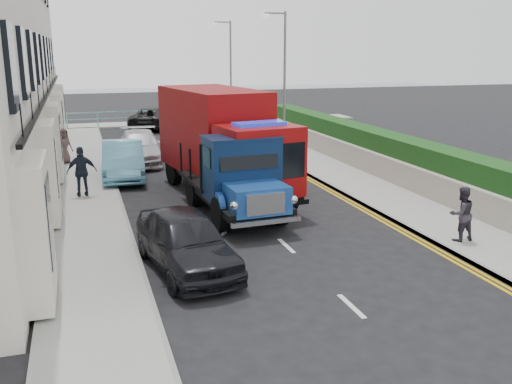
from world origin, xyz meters
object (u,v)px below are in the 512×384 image
object	(u,v)px
lamp_mid	(282,77)
parked_car_front	(186,241)
lamp_far	(229,69)
bedford_lorry	(240,182)
red_lorry	(222,140)

from	to	relation	value
lamp_mid	parked_car_front	size ratio (longest dim) A/B	1.60
lamp_far	bedford_lorry	size ratio (longest dim) A/B	1.21
lamp_far	red_lorry	distance (m)	16.71
bedford_lorry	parked_car_front	distance (m)	4.40
lamp_mid	parked_car_front	xyz separation A→B (m)	(-7.14, -12.85, -3.25)
lamp_far	bedford_lorry	world-z (taller)	lamp_far
lamp_far	parked_car_front	bearing A→B (deg)	-107.35
lamp_mid	parked_car_front	world-z (taller)	lamp_mid
lamp_far	parked_car_front	xyz separation A→B (m)	(-7.14, -22.85, -3.25)
parked_car_front	red_lorry	bearing A→B (deg)	61.00
lamp_far	parked_car_front	world-z (taller)	lamp_far
lamp_far	lamp_mid	bearing A→B (deg)	-90.00
bedford_lorry	red_lorry	world-z (taller)	red_lorry
bedford_lorry	parked_car_front	xyz separation A→B (m)	(-2.42, -3.64, -0.49)
parked_car_front	bedford_lorry	bearing A→B (deg)	48.61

